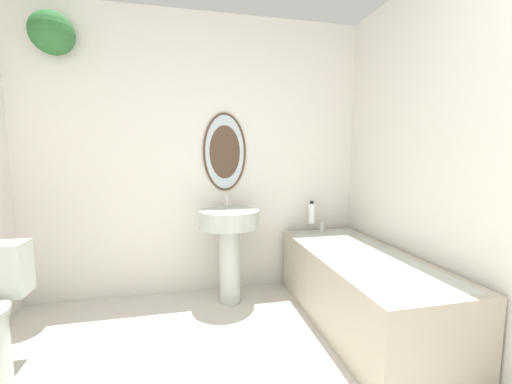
{
  "coord_description": "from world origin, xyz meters",
  "views": [
    {
      "loc": [
        -0.12,
        -0.2,
        1.21
      ],
      "look_at": [
        0.28,
        1.59,
        0.99
      ],
      "focal_mm": 22.0,
      "sensor_mm": 36.0,
      "label": 1
    }
  ],
  "objects": [
    {
      "name": "pedestal_sink",
      "position": [
        0.21,
        2.29,
        0.56
      ],
      "size": [
        0.49,
        0.49,
        0.87
      ],
      "color": "#B2BCB2",
      "rests_on": "ground_plane"
    },
    {
      "name": "wall_back",
      "position": [
        -0.06,
        2.59,
        1.26
      ],
      "size": [
        3.0,
        0.31,
        2.4
      ],
      "color": "silver",
      "rests_on": "ground_plane"
    },
    {
      "name": "wall_right",
      "position": [
        1.47,
        1.28,
        1.2
      ],
      "size": [
        0.06,
        2.69,
        2.4
      ],
      "color": "silver",
      "rests_on": "ground_plane"
    },
    {
      "name": "bathtub",
      "position": [
        1.09,
        1.75,
        0.27
      ],
      "size": [
        0.67,
        1.54,
        0.59
      ],
      "color": "#B2A893",
      "rests_on": "ground_plane"
    },
    {
      "name": "shampoo_bottle",
      "position": [
        0.99,
        2.45,
        0.69
      ],
      "size": [
        0.06,
        0.06,
        0.21
      ],
      "color": "white",
      "rests_on": "bathtub"
    }
  ]
}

